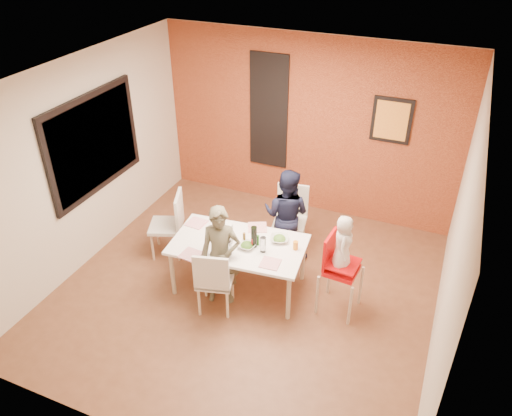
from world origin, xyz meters
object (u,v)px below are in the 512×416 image
at_px(chair_far, 291,214).
at_px(child_near, 221,256).
at_px(dining_table, 239,247).
at_px(chair_near, 214,279).
at_px(high_chair, 338,266).
at_px(child_far, 286,215).
at_px(wine_bottle, 254,237).
at_px(toddler, 343,244).
at_px(chair_left, 172,221).
at_px(paper_towel_roll, 228,233).

bearing_deg(chair_far, child_near, -115.42).
bearing_deg(dining_table, chair_near, -98.19).
xyz_separation_m(chair_far, high_chair, (0.92, -0.99, 0.10)).
bearing_deg(child_far, dining_table, 70.51).
relative_size(high_chair, wine_bottle, 3.71).
bearing_deg(wine_bottle, high_chair, 4.76).
bearing_deg(wine_bottle, toddler, 4.42).
distance_m(chair_far, chair_left, 1.63).
relative_size(chair_near, wine_bottle, 3.20).
distance_m(dining_table, chair_far, 1.13).
distance_m(chair_left, paper_towel_roll, 1.09).
xyz_separation_m(child_near, paper_towel_roll, (-0.03, 0.27, 0.15)).
xyz_separation_m(wine_bottle, paper_towel_roll, (-0.32, -0.04, -0.01)).
relative_size(child_far, paper_towel_roll, 5.01).
xyz_separation_m(chair_near, paper_towel_roll, (-0.05, 0.51, 0.31)).
height_order(high_chair, toddler, toddler).
bearing_deg(child_far, chair_near, 74.99).
height_order(dining_table, chair_near, chair_near).
relative_size(high_chair, paper_towel_roll, 3.92).
distance_m(dining_table, child_near, 0.31).
bearing_deg(chair_near, toddler, -169.66).
xyz_separation_m(child_far, paper_towel_roll, (-0.43, -0.86, 0.14)).
relative_size(dining_table, child_far, 1.28).
xyz_separation_m(chair_left, toddler, (2.37, -0.20, 0.43)).
relative_size(toddler, wine_bottle, 2.50).
distance_m(chair_far, child_near, 1.44).
bearing_deg(wine_bottle, child_far, 82.21).
height_order(dining_table, paper_towel_roll, paper_towel_roll).
xyz_separation_m(dining_table, chair_left, (-1.13, 0.29, -0.09)).
distance_m(dining_table, chair_near, 0.55).
bearing_deg(chair_near, chair_left, -53.06).
height_order(chair_near, chair_far, chair_far).
bearing_deg(chair_left, dining_table, 53.71).
xyz_separation_m(high_chair, toddler, (0.03, -0.00, 0.34)).
xyz_separation_m(child_far, wine_bottle, (-0.11, -0.83, 0.15)).
xyz_separation_m(chair_far, toddler, (0.95, -0.99, 0.44)).
bearing_deg(paper_towel_roll, dining_table, 9.42).
bearing_deg(chair_left, wine_bottle, 56.51).
relative_size(chair_near, toddler, 1.28).
bearing_deg(high_chair, chair_far, 47.63).
bearing_deg(child_near, dining_table, 52.64).
height_order(high_chair, wine_bottle, high_chair).
relative_size(chair_near, child_near, 0.68).
height_order(chair_near, wine_bottle, wine_bottle).
relative_size(chair_near, child_far, 0.67).
xyz_separation_m(toddler, wine_bottle, (-1.05, -0.08, -0.15)).
height_order(toddler, paper_towel_roll, toddler).
bearing_deg(toddler, child_far, 39.25).
bearing_deg(chair_near, child_near, -100.05).
relative_size(dining_table, chair_left, 1.81).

